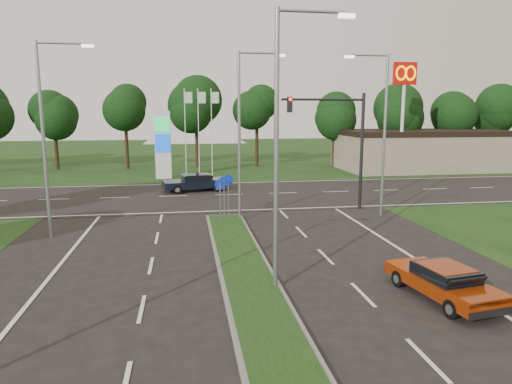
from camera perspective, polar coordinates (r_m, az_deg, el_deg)
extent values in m
cube|color=black|center=(63.59, -6.98, 4.52)|extent=(160.00, 50.00, 0.02)
cube|color=black|center=(32.87, -5.10, -0.40)|extent=(160.00, 12.00, 0.02)
cube|color=slate|center=(13.73, 0.72, -14.97)|extent=(2.00, 26.00, 0.12)
cube|color=gray|center=(50.56, 19.68, 4.94)|extent=(16.00, 9.00, 4.00)
cylinder|color=gray|center=(14.64, 2.55, 4.65)|extent=(0.16, 0.16, 9.00)
cylinder|color=gray|center=(15.15, 7.07, 21.50)|extent=(2.20, 0.10, 0.10)
cube|color=#FFF2CC|center=(15.46, 11.26, 20.78)|extent=(0.50, 0.22, 0.12)
cylinder|color=gray|center=(24.49, -2.11, 6.74)|extent=(0.16, 0.16, 9.00)
cylinder|color=gray|center=(24.80, 0.46, 16.97)|extent=(2.20, 0.10, 0.10)
cube|color=#FFF2CC|center=(24.99, 3.06, 16.67)|extent=(0.50, 0.22, 0.12)
cylinder|color=gray|center=(23.23, -25.02, 5.67)|extent=(0.16, 0.16, 9.00)
cylinder|color=gray|center=(23.12, -23.11, 16.74)|extent=(2.20, 0.10, 0.10)
cube|color=#FFF2CC|center=(22.88, -20.30, 16.74)|extent=(0.50, 0.22, 0.12)
cylinder|color=gray|center=(26.73, 15.75, 6.64)|extent=(0.16, 0.16, 9.00)
cylinder|color=gray|center=(26.44, 13.95, 16.25)|extent=(2.20, 0.10, 0.10)
cube|color=#FFF2CC|center=(26.03, 11.61, 16.22)|extent=(0.50, 0.22, 0.12)
cylinder|color=black|center=(28.43, 13.06, 4.91)|extent=(0.20, 0.20, 7.00)
cylinder|color=black|center=(27.51, 8.38, 11.36)|extent=(5.00, 0.14, 0.14)
cube|color=black|center=(26.99, 4.24, 10.83)|extent=(0.28, 0.28, 0.90)
sphere|color=#FF190C|center=(26.82, 4.33, 11.48)|extent=(0.20, 0.20, 0.20)
cylinder|color=gray|center=(24.32, -4.49, -1.38)|extent=(0.06, 0.06, 2.20)
cylinder|color=#0C26A5|center=(24.14, -4.53, 0.95)|extent=(0.56, 0.04, 0.56)
cylinder|color=gray|center=(25.32, -3.99, -0.93)|extent=(0.06, 0.06, 2.20)
cylinder|color=#0C26A5|center=(25.15, -4.02, 1.31)|extent=(0.56, 0.04, 0.56)
cylinder|color=gray|center=(26.03, -3.47, -0.63)|extent=(0.06, 0.06, 2.20)
cylinder|color=#0C26A5|center=(25.87, -3.49, 1.55)|extent=(0.56, 0.04, 0.56)
cube|color=silver|center=(41.43, -11.56, 5.74)|extent=(1.40, 0.30, 6.00)
cube|color=#0CA53F|center=(41.16, -11.66, 8.22)|extent=(1.30, 0.08, 1.20)
cube|color=#0C3FBF|center=(41.23, -11.58, 6.00)|extent=(1.30, 0.08, 1.60)
cylinder|color=silver|center=(42.33, -8.82, 7.26)|extent=(0.08, 0.08, 8.00)
cube|color=#B2D8B2|center=(42.31, -8.46, 11.61)|extent=(0.70, 0.02, 1.00)
cylinder|color=silver|center=(42.35, -7.19, 7.30)|extent=(0.08, 0.08, 8.00)
cube|color=#B2D8B2|center=(42.34, -6.80, 11.64)|extent=(0.70, 0.02, 1.00)
cylinder|color=silver|center=(42.40, -5.55, 7.34)|extent=(0.08, 0.08, 8.00)
cube|color=#B2D8B2|center=(42.40, -5.15, 11.67)|extent=(0.70, 0.02, 1.00)
cylinder|color=silver|center=(45.03, 17.81, 8.33)|extent=(0.30, 0.30, 10.00)
cube|color=#BF0C07|center=(45.16, 18.11, 13.92)|extent=(2.20, 0.35, 2.00)
torus|color=#FFC600|center=(44.76, 17.71, 13.98)|extent=(1.06, 0.16, 1.06)
torus|color=#FFC600|center=(45.17, 18.77, 13.88)|extent=(1.06, 0.16, 1.06)
cylinder|color=black|center=(48.47, -6.42, 5.50)|extent=(0.36, 0.36, 4.40)
sphere|color=black|center=(48.34, -6.52, 10.59)|extent=(6.00, 6.00, 6.00)
sphere|color=black|center=(48.18, -6.16, 11.78)|extent=(4.80, 4.80, 4.80)
cube|color=maroon|center=(15.86, 22.32, -10.53)|extent=(2.22, 4.20, 0.41)
cube|color=black|center=(15.68, 22.60, -9.28)|extent=(1.64, 1.95, 0.38)
cube|color=maroon|center=(15.62, 22.65, -8.61)|extent=(1.51, 1.62, 0.04)
cylinder|color=black|center=(16.45, 17.38, -10.31)|extent=(0.27, 0.58, 0.56)
cylinder|color=black|center=(17.30, 21.44, -9.54)|extent=(0.27, 0.58, 0.56)
cylinder|color=black|center=(14.59, 23.26, -13.31)|extent=(0.27, 0.58, 0.56)
cylinder|color=black|center=(15.55, 27.48, -12.19)|extent=(0.27, 0.58, 0.56)
cube|color=black|center=(34.64, -7.62, 1.06)|extent=(4.96, 2.73, 0.48)
cube|color=black|center=(34.59, -7.48, 1.82)|extent=(2.32, 1.97, 0.45)
cube|color=black|center=(34.56, -7.49, 2.19)|extent=(1.94, 1.81, 0.04)
cylinder|color=black|center=(33.56, -9.81, 0.28)|extent=(0.69, 0.33, 0.66)
cylinder|color=black|center=(35.27, -10.28, 0.73)|extent=(0.69, 0.33, 0.66)
cylinder|color=black|center=(34.17, -4.84, 0.56)|extent=(0.69, 0.33, 0.66)
cylinder|color=black|center=(35.85, -5.54, 0.99)|extent=(0.69, 0.33, 0.66)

